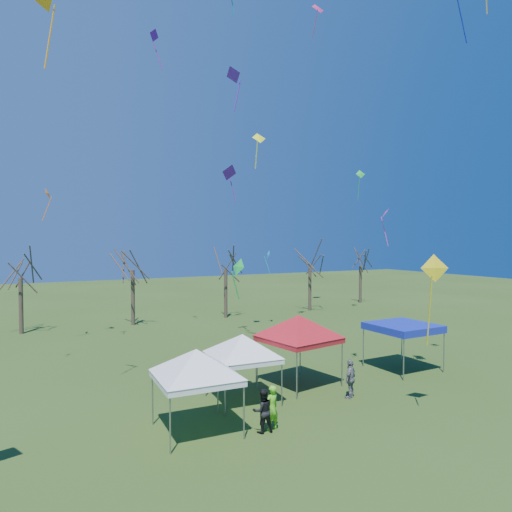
% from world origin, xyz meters
% --- Properties ---
extents(ground, '(140.00, 140.00, 0.00)m').
position_xyz_m(ground, '(0.00, 0.00, 0.00)').
color(ground, '#2E4A18').
rests_on(ground, ground).
extents(tree_1, '(3.42, 3.42, 7.54)m').
position_xyz_m(tree_1, '(-10.77, 24.65, 5.79)').
color(tree_1, '#3D2D21').
rests_on(tree_1, ground).
extents(tree_2, '(3.71, 3.71, 8.18)m').
position_xyz_m(tree_2, '(-2.37, 24.38, 6.29)').
color(tree_2, '#3D2D21').
rests_on(tree_2, ground).
extents(tree_3, '(3.59, 3.59, 7.91)m').
position_xyz_m(tree_3, '(6.03, 24.04, 6.08)').
color(tree_3, '#3D2D21').
rests_on(tree_3, ground).
extents(tree_4, '(3.58, 3.58, 7.89)m').
position_xyz_m(tree_4, '(15.36, 24.00, 6.06)').
color(tree_4, '#3D2D21').
rests_on(tree_4, ground).
extents(tree_5, '(3.39, 3.39, 7.46)m').
position_xyz_m(tree_5, '(23.72, 26.07, 5.73)').
color(tree_5, '#3D2D21').
rests_on(tree_5, ground).
extents(tent_white_west, '(4.07, 4.07, 3.59)m').
position_xyz_m(tent_white_west, '(-5.11, 1.54, 2.90)').
color(tent_white_west, gray).
rests_on(tent_white_west, ground).
extents(tent_white_mid, '(3.92, 3.92, 3.46)m').
position_xyz_m(tent_white_mid, '(-2.18, 3.65, 2.79)').
color(tent_white_mid, gray).
rests_on(tent_white_mid, ground).
extents(tent_red, '(4.48, 4.48, 4.00)m').
position_xyz_m(tent_red, '(1.31, 4.46, 3.23)').
color(tent_red, gray).
rests_on(tent_red, ground).
extents(tent_blue, '(3.26, 3.26, 2.53)m').
position_xyz_m(tent_blue, '(7.87, 4.03, 2.33)').
color(tent_blue, gray).
rests_on(tent_blue, ground).
extents(person_dark, '(0.86, 0.70, 1.63)m').
position_xyz_m(person_dark, '(-2.95, 0.36, 0.81)').
color(person_dark, black).
rests_on(person_dark, ground).
extents(person_green, '(0.69, 0.54, 1.69)m').
position_xyz_m(person_green, '(-2.54, 0.39, 0.84)').
color(person_green, '#63D321').
rests_on(person_green, ground).
extents(person_grey, '(1.10, 0.90, 1.75)m').
position_xyz_m(person_grey, '(2.34, 1.76, 0.88)').
color(person_grey, slate).
rests_on(person_grey, ground).
extents(kite_13, '(0.73, 0.96, 2.25)m').
position_xyz_m(kite_13, '(-9.09, 18.75, 10.19)').
color(kite_13, orange).
rests_on(kite_13, ground).
extents(kite_12, '(1.04, 0.76, 2.91)m').
position_xyz_m(kite_12, '(18.17, 19.70, 13.40)').
color(kite_12, green).
rests_on(kite_12, ground).
extents(kite_18, '(0.88, 0.63, 2.13)m').
position_xyz_m(kite_18, '(1.60, 9.21, 13.07)').
color(kite_18, '#F7FF1A').
rests_on(kite_18, ground).
extents(kite_5, '(1.12, 0.73, 3.66)m').
position_xyz_m(kite_5, '(3.63, -1.76, 5.99)').
color(kite_5, yellow).
rests_on(kite_5, ground).
extents(kite_6, '(1.50, 1.06, 3.24)m').
position_xyz_m(kite_6, '(14.22, 21.20, 28.75)').
color(kite_6, '#CC2D63').
rests_on(kite_6, ground).
extents(kite_24, '(1.06, 1.23, 2.68)m').
position_xyz_m(kite_24, '(0.42, 10.11, 16.79)').
color(kite_24, '#571AB9').
rests_on(kite_24, ground).
extents(kite_19, '(0.51, 0.74, 1.93)m').
position_xyz_m(kite_19, '(7.33, 18.38, 5.93)').
color(kite_19, '#1695EE').
rests_on(kite_19, ground).
extents(kite_17, '(1.00, 1.04, 2.66)m').
position_xyz_m(kite_17, '(11.65, 9.49, 8.96)').
color(kite_17, '#ED34A7').
rests_on(kite_17, ground).
extents(kite_1, '(0.49, 0.85, 1.83)m').
position_xyz_m(kite_1, '(-2.44, 3.55, 5.96)').
color(kite_1, green).
rests_on(kite_1, ground).
extents(kite_11, '(1.36, 1.01, 2.66)m').
position_xyz_m(kite_11, '(2.15, 14.64, 11.84)').
color(kite_11, '#5A17A3').
rests_on(kite_11, ground).
extents(kite_26, '(1.04, 0.96, 2.75)m').
position_xyz_m(kite_26, '(-2.26, 17.53, 21.37)').
color(kite_26, purple).
rests_on(kite_26, ground).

